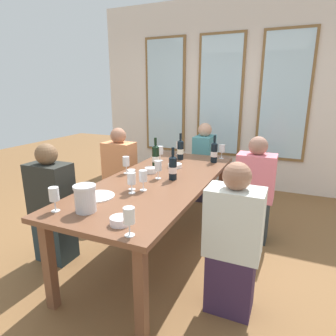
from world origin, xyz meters
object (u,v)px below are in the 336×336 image
object	(u,v)px
wine_bottle_1	(180,149)
wine_glass_7	(129,217)
dining_table	(159,186)
wine_glass_9	(179,146)
tasting_bowl_1	(120,221)
wine_glass_8	(132,176)
wine_glass_2	(126,162)
wine_bottle_2	(156,157)
wine_bottle_3	(173,168)
wine_glass_4	(158,166)
wine_bottle_0	(214,152)
seated_person_1	(233,244)
wine_glass_6	(143,176)
seated_person_4	(204,164)
seated_person_3	(254,192)
tasting_bowl_2	(151,170)
wine_glass_5	(132,179)
seated_person_2	(120,174)
wine_glass_0	(222,149)
metal_pitcher	(85,198)
tasting_bowl_0	(175,166)
seated_person_0	(52,207)
wine_glass_1	(160,151)
white_plate_0	(97,196)
wine_glass_3	(54,195)

from	to	relation	value
wine_bottle_1	wine_glass_7	bearing A→B (deg)	-77.62
dining_table	wine_glass_9	size ratio (longest dim) A/B	13.15
tasting_bowl_1	wine_glass_8	world-z (taller)	wine_glass_8
wine_glass_2	wine_bottle_2	bearing A→B (deg)	56.95
wine_bottle_3	wine_glass_8	distance (m)	0.45
wine_glass_4	wine_bottle_0	bearing A→B (deg)	68.65
seated_person_1	wine_glass_8	bearing A→B (deg)	169.14
wine_glass_6	seated_person_4	distance (m)	1.87
tasting_bowl_1	seated_person_3	world-z (taller)	seated_person_3
tasting_bowl_2	seated_person_4	world-z (taller)	seated_person_4
wine_bottle_2	wine_glass_5	world-z (taller)	wine_bottle_2
wine_bottle_3	seated_person_2	distance (m)	1.15
wine_bottle_2	wine_glass_0	distance (m)	0.91
tasting_bowl_2	seated_person_1	xyz separation A→B (m)	(0.98, -0.69, -0.24)
wine_glass_4	wine_glass_9	world-z (taller)	same
metal_pitcher	wine_glass_7	bearing A→B (deg)	-21.00
tasting_bowl_0	seated_person_4	world-z (taller)	seated_person_4
wine_bottle_3	seated_person_3	xyz separation A→B (m)	(0.69, 0.56, -0.33)
dining_table	wine_glass_9	world-z (taller)	wine_glass_9
tasting_bowl_1	wine_glass_2	size ratio (longest dim) A/B	0.73
seated_person_0	seated_person_2	distance (m)	1.13
seated_person_0	wine_glass_0	bearing A→B (deg)	53.70
wine_glass_8	wine_glass_7	bearing A→B (deg)	-60.44
wine_glass_8	seated_person_1	bearing A→B (deg)	-10.86
wine_glass_0	wine_glass_8	bearing A→B (deg)	-106.88
wine_glass_8	seated_person_3	bearing A→B (deg)	46.77
wine_glass_0	wine_glass_7	distance (m)	2.11
wine_glass_4	seated_person_3	xyz separation A→B (m)	(0.83, 0.58, -0.34)
wine_glass_8	seated_person_4	distance (m)	1.89
tasting_bowl_2	seated_person_4	size ratio (longest dim) A/B	0.11
wine_bottle_3	wine_glass_6	size ratio (longest dim) A/B	1.76
tasting_bowl_0	seated_person_3	bearing A→B (deg)	10.39
wine_glass_1	seated_person_0	size ratio (longest dim) A/B	0.16
tasting_bowl_0	wine_glass_0	xyz separation A→B (m)	(0.36, 0.61, 0.10)
white_plate_0	wine_glass_2	xyz separation A→B (m)	(-0.13, 0.65, 0.11)
wine_bottle_1	tasting_bowl_2	world-z (taller)	wine_bottle_1
metal_pitcher	seated_person_4	bearing A→B (deg)	86.65
metal_pitcher	wine_glass_0	xyz separation A→B (m)	(0.49, 1.93, 0.03)
metal_pitcher	wine_glass_6	world-z (taller)	metal_pitcher
tasting_bowl_0	wine_glass_4	xyz separation A→B (m)	(0.00, -0.43, 0.10)
wine_glass_2	wine_bottle_0	bearing A→B (deg)	49.32
tasting_bowl_1	wine_glass_8	distance (m)	0.66
tasting_bowl_1	wine_glass_4	size ratio (longest dim) A/B	0.73
wine_bottle_1	wine_glass_0	world-z (taller)	wine_bottle_1
wine_bottle_2	tasting_bowl_2	distance (m)	0.20
wine_glass_0	wine_glass_2	distance (m)	1.25
tasting_bowl_1	wine_glass_8	xyz separation A→B (m)	(-0.26, 0.60, 0.09)
tasting_bowl_0	wine_bottle_1	bearing A→B (deg)	102.55
dining_table	wine_glass_3	size ratio (longest dim) A/B	13.15
wine_bottle_3	seated_person_1	world-z (taller)	seated_person_1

